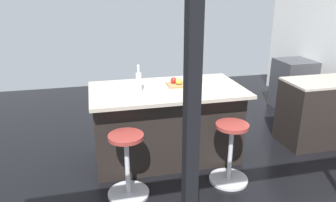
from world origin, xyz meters
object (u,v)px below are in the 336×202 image
water_bottle (139,81)px  apple_yellow (179,81)px  cutting_board (182,84)px  oven_range (293,84)px  apple_red (174,80)px  stool_middle (127,167)px  stool_by_window (230,155)px  kitchen_island (166,123)px

water_bottle → apple_yellow: bearing=-168.5°
water_bottle → cutting_board: bearing=-167.1°
oven_range → cutting_board: 2.77m
cutting_board → apple_red: bearing=-25.0°
cutting_board → apple_yellow: size_ratio=4.56×
apple_red → water_bottle: (0.45, 0.17, 0.07)m
stool_middle → apple_yellow: size_ratio=8.92×
stool_by_window → stool_middle: same height
oven_range → cutting_board: (2.43, 1.23, 0.53)m
stool_middle → cutting_board: size_ratio=1.96×
kitchen_island → water_bottle: size_ratio=5.83×
stool_by_window → stool_middle: size_ratio=1.00×
kitchen_island → water_bottle: (0.34, 0.09, 0.59)m
stool_by_window → stool_middle: 1.15m
kitchen_island → apple_red: size_ratio=24.51×
oven_range → apple_yellow: 2.84m
oven_range → kitchen_island: (2.64, 1.26, 0.04)m
cutting_board → water_bottle: 0.58m
stool_by_window → cutting_board: cutting_board is taller
stool_middle → apple_red: size_ratio=9.48×
stool_by_window → water_bottle: (0.92, -0.59, 0.75)m
apple_red → kitchen_island: bearing=35.1°
stool_by_window → water_bottle: size_ratio=2.25×
apple_yellow → water_bottle: 0.52m
stool_middle → oven_range: bearing=-148.8°
stool_by_window → cutting_board: bearing=-63.0°
stool_middle → cutting_board: bearing=-137.4°
kitchen_island → stool_middle: 0.90m
oven_range → kitchen_island: size_ratio=0.48×
kitchen_island → stool_by_window: kitchen_island is taller
oven_range → apple_red: bearing=25.1°
oven_range → apple_red: 2.85m
kitchen_island → oven_range: bearing=-154.4°
kitchen_island → cutting_board: 0.53m
cutting_board → stool_by_window: bearing=117.0°
stool_middle → apple_red: (-0.68, -0.76, 0.68)m
kitchen_island → stool_by_window: 0.90m
kitchen_island → cutting_board: cutting_board is taller
stool_by_window → apple_red: (0.46, -0.76, 0.68)m
oven_range → water_bottle: (2.98, 1.36, 0.64)m
oven_range → stool_middle: size_ratio=1.25×
cutting_board → water_bottle: (0.55, 0.13, 0.11)m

